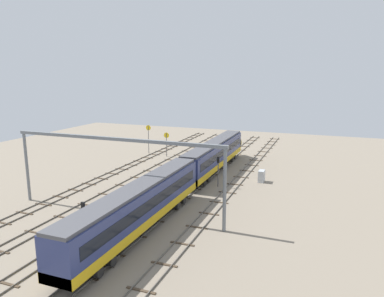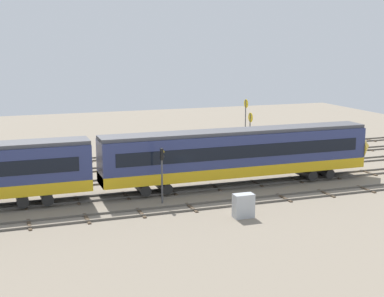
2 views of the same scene
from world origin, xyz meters
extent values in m
plane|color=gray|center=(0.00, 0.00, 0.00)|extent=(98.78, 98.78, 0.00)
cube|color=#59544C|center=(0.00, -10.58, 0.08)|extent=(82.78, 0.07, 0.16)
cube|color=#59544C|center=(0.00, -9.14, 0.08)|extent=(82.78, 0.07, 0.16)
cube|color=#473828|center=(-27.59, -9.86, 0.04)|extent=(0.24, 2.40, 0.08)
cube|color=#473828|center=(-23.65, -9.86, 0.04)|extent=(0.24, 2.40, 0.08)
cube|color=#473828|center=(-19.71, -9.86, 0.04)|extent=(0.24, 2.40, 0.08)
cube|color=#473828|center=(-15.77, -9.86, 0.04)|extent=(0.24, 2.40, 0.08)
cube|color=#473828|center=(-11.83, -9.86, 0.04)|extent=(0.24, 2.40, 0.08)
cube|color=#473828|center=(-7.88, -9.86, 0.04)|extent=(0.24, 2.40, 0.08)
cube|color=#473828|center=(-3.94, -9.86, 0.04)|extent=(0.24, 2.40, 0.08)
cube|color=#473828|center=(0.00, -9.86, 0.04)|extent=(0.24, 2.40, 0.08)
cube|color=#473828|center=(3.94, -9.86, 0.04)|extent=(0.24, 2.40, 0.08)
cube|color=#473828|center=(7.88, -9.86, 0.04)|extent=(0.24, 2.40, 0.08)
cube|color=#473828|center=(11.83, -9.86, 0.04)|extent=(0.24, 2.40, 0.08)
cube|color=#473828|center=(15.77, -9.86, 0.04)|extent=(0.24, 2.40, 0.08)
cube|color=#473828|center=(19.71, -9.86, 0.04)|extent=(0.24, 2.40, 0.08)
cube|color=#473828|center=(23.65, -9.86, 0.04)|extent=(0.24, 2.40, 0.08)
cube|color=#473828|center=(27.59, -9.86, 0.04)|extent=(0.24, 2.40, 0.08)
cube|color=#473828|center=(31.54, -9.86, 0.04)|extent=(0.24, 2.40, 0.08)
cube|color=#473828|center=(35.48, -9.86, 0.04)|extent=(0.24, 2.40, 0.08)
cube|color=#473828|center=(39.42, -9.86, 0.04)|extent=(0.24, 2.40, 0.08)
cube|color=#59544C|center=(0.00, -5.65, 0.08)|extent=(82.78, 0.07, 0.16)
cube|color=#59544C|center=(0.00, -4.21, 0.08)|extent=(82.78, 0.07, 0.16)
cube|color=#473828|center=(-27.59, -4.93, 0.04)|extent=(0.24, 2.40, 0.08)
cube|color=#473828|center=(-23.65, -4.93, 0.04)|extent=(0.24, 2.40, 0.08)
cube|color=#473828|center=(-19.71, -4.93, 0.04)|extent=(0.24, 2.40, 0.08)
cube|color=#473828|center=(-15.77, -4.93, 0.04)|extent=(0.24, 2.40, 0.08)
cube|color=#473828|center=(-11.83, -4.93, 0.04)|extent=(0.24, 2.40, 0.08)
cube|color=#473828|center=(-7.88, -4.93, 0.04)|extent=(0.24, 2.40, 0.08)
cube|color=#473828|center=(-3.94, -4.93, 0.04)|extent=(0.24, 2.40, 0.08)
cube|color=#473828|center=(0.00, -4.93, 0.04)|extent=(0.24, 2.40, 0.08)
cube|color=#473828|center=(3.94, -4.93, 0.04)|extent=(0.24, 2.40, 0.08)
cube|color=#473828|center=(7.88, -4.93, 0.04)|extent=(0.24, 2.40, 0.08)
cube|color=#473828|center=(11.83, -4.93, 0.04)|extent=(0.24, 2.40, 0.08)
cube|color=#473828|center=(15.77, -4.93, 0.04)|extent=(0.24, 2.40, 0.08)
cube|color=#473828|center=(19.71, -4.93, 0.04)|extent=(0.24, 2.40, 0.08)
cube|color=#473828|center=(23.65, -4.93, 0.04)|extent=(0.24, 2.40, 0.08)
cube|color=#473828|center=(27.59, -4.93, 0.04)|extent=(0.24, 2.40, 0.08)
cube|color=#473828|center=(31.54, -4.93, 0.04)|extent=(0.24, 2.40, 0.08)
cube|color=#473828|center=(35.48, -4.93, 0.04)|extent=(0.24, 2.40, 0.08)
cube|color=#473828|center=(39.42, -4.93, 0.04)|extent=(0.24, 2.40, 0.08)
cube|color=#59544C|center=(0.00, -0.72, 0.08)|extent=(82.78, 0.07, 0.16)
cube|color=#59544C|center=(0.00, 0.72, 0.08)|extent=(82.78, 0.07, 0.16)
cube|color=#473828|center=(-30.50, 0.00, 0.04)|extent=(0.24, 2.40, 0.08)
cube|color=#473828|center=(-26.14, 0.00, 0.04)|extent=(0.24, 2.40, 0.08)
cube|color=#473828|center=(-21.78, 0.00, 0.04)|extent=(0.24, 2.40, 0.08)
cube|color=#473828|center=(-17.43, 0.00, 0.04)|extent=(0.24, 2.40, 0.08)
cube|color=#473828|center=(-13.07, 0.00, 0.04)|extent=(0.24, 2.40, 0.08)
cube|color=#473828|center=(-8.71, 0.00, 0.04)|extent=(0.24, 2.40, 0.08)
cube|color=#473828|center=(-4.36, 0.00, 0.04)|extent=(0.24, 2.40, 0.08)
cube|color=#473828|center=(0.00, 0.00, 0.04)|extent=(0.24, 2.40, 0.08)
cube|color=#473828|center=(4.36, 0.00, 0.04)|extent=(0.24, 2.40, 0.08)
cube|color=#473828|center=(8.71, 0.00, 0.04)|extent=(0.24, 2.40, 0.08)
cube|color=#473828|center=(13.07, 0.00, 0.04)|extent=(0.24, 2.40, 0.08)
cube|color=#473828|center=(17.43, 0.00, 0.04)|extent=(0.24, 2.40, 0.08)
cube|color=#473828|center=(21.78, 0.00, 0.04)|extent=(0.24, 2.40, 0.08)
cube|color=#473828|center=(26.14, 0.00, 0.04)|extent=(0.24, 2.40, 0.08)
cube|color=#473828|center=(30.50, 0.00, 0.04)|extent=(0.24, 2.40, 0.08)
cube|color=#473828|center=(34.85, 0.00, 0.04)|extent=(0.24, 2.40, 0.08)
cube|color=#473828|center=(39.21, 0.00, 0.04)|extent=(0.24, 2.40, 0.08)
cube|color=#59544C|center=(0.00, 4.21, 0.08)|extent=(82.78, 0.07, 0.16)
cube|color=#59544C|center=(0.00, 5.65, 0.08)|extent=(82.78, 0.07, 0.16)
cube|color=#473828|center=(-22.76, 4.93, 0.04)|extent=(0.24, 2.40, 0.08)
cube|color=#473828|center=(-18.63, 4.93, 0.04)|extent=(0.24, 2.40, 0.08)
cube|color=#473828|center=(-14.49, 4.93, 0.04)|extent=(0.24, 2.40, 0.08)
cube|color=#473828|center=(-10.35, 4.93, 0.04)|extent=(0.24, 2.40, 0.08)
cube|color=#473828|center=(-6.21, 4.93, 0.04)|extent=(0.24, 2.40, 0.08)
cube|color=#473828|center=(-2.07, 4.93, 0.04)|extent=(0.24, 2.40, 0.08)
cube|color=#473828|center=(2.07, 4.93, 0.04)|extent=(0.24, 2.40, 0.08)
cube|color=#473828|center=(6.21, 4.93, 0.04)|extent=(0.24, 2.40, 0.08)
cube|color=#473828|center=(10.35, 4.93, 0.04)|extent=(0.24, 2.40, 0.08)
cube|color=#473828|center=(14.49, 4.93, 0.04)|extent=(0.24, 2.40, 0.08)
cube|color=#473828|center=(18.63, 4.93, 0.04)|extent=(0.24, 2.40, 0.08)
cube|color=#473828|center=(22.76, 4.93, 0.04)|extent=(0.24, 2.40, 0.08)
cube|color=#473828|center=(26.90, 4.93, 0.04)|extent=(0.24, 2.40, 0.08)
cube|color=#473828|center=(31.04, 4.93, 0.04)|extent=(0.24, 2.40, 0.08)
cube|color=#473828|center=(35.18, 4.93, 0.04)|extent=(0.24, 2.40, 0.08)
cube|color=#473828|center=(39.32, 4.93, 0.04)|extent=(0.24, 2.40, 0.08)
cube|color=#59544C|center=(0.00, 9.14, 0.08)|extent=(82.78, 0.07, 0.16)
cube|color=#59544C|center=(0.00, 10.58, 0.08)|extent=(82.78, 0.07, 0.16)
cube|color=#473828|center=(-22.17, 9.86, 0.04)|extent=(0.24, 2.40, 0.08)
cube|color=#473828|center=(-19.22, 9.86, 0.04)|extent=(0.24, 2.40, 0.08)
cube|color=#473828|center=(-16.26, 9.86, 0.04)|extent=(0.24, 2.40, 0.08)
cube|color=#473828|center=(-13.30, 9.86, 0.04)|extent=(0.24, 2.40, 0.08)
cube|color=#473828|center=(-10.35, 9.86, 0.04)|extent=(0.24, 2.40, 0.08)
cube|color=#473828|center=(-7.39, 9.86, 0.04)|extent=(0.24, 2.40, 0.08)
cube|color=#473828|center=(-4.43, 9.86, 0.04)|extent=(0.24, 2.40, 0.08)
cube|color=#473828|center=(-1.48, 9.86, 0.04)|extent=(0.24, 2.40, 0.08)
cube|color=#473828|center=(1.48, 9.86, 0.04)|extent=(0.24, 2.40, 0.08)
cube|color=#473828|center=(4.43, 9.86, 0.04)|extent=(0.24, 2.40, 0.08)
cube|color=#473828|center=(7.39, 9.86, 0.04)|extent=(0.24, 2.40, 0.08)
cube|color=#473828|center=(10.35, 9.86, 0.04)|extent=(0.24, 2.40, 0.08)
cube|color=#473828|center=(13.30, 9.86, 0.04)|extent=(0.24, 2.40, 0.08)
cube|color=#473828|center=(16.26, 9.86, 0.04)|extent=(0.24, 2.40, 0.08)
cube|color=#473828|center=(19.22, 9.86, 0.04)|extent=(0.24, 2.40, 0.08)
cube|color=#473828|center=(22.17, 9.86, 0.04)|extent=(0.24, 2.40, 0.08)
cube|color=#473828|center=(25.13, 9.86, 0.04)|extent=(0.24, 2.40, 0.08)
cube|color=#473828|center=(28.09, 9.86, 0.04)|extent=(0.24, 2.40, 0.08)
cube|color=#473828|center=(31.04, 9.86, 0.04)|extent=(0.24, 2.40, 0.08)
cube|color=#473828|center=(34.00, 9.86, 0.04)|extent=(0.24, 2.40, 0.08)
cube|color=#473828|center=(36.96, 9.86, 0.04)|extent=(0.24, 2.40, 0.08)
cube|color=#473828|center=(39.91, 9.86, 0.04)|extent=(0.24, 2.40, 0.08)
cube|color=navy|center=(5.98, -4.93, 2.86)|extent=(24.00, 2.90, 3.60)
cube|color=gold|center=(5.98, -4.93, 1.51)|extent=(24.00, 2.94, 0.90)
cube|color=#4C4C51|center=(5.98, -4.93, 4.81)|extent=(24.00, 2.50, 0.30)
cube|color=black|center=(5.98, -6.39, 3.29)|extent=(22.00, 0.04, 1.10)
cube|color=black|center=(5.98, -3.47, 3.29)|extent=(22.00, 0.04, 1.10)
cylinder|color=black|center=(-2.60, -4.93, 0.61)|extent=(0.90, 2.70, 0.90)
cylinder|color=black|center=(-0.80, -4.93, 0.61)|extent=(0.90, 2.70, 0.90)
cylinder|color=black|center=(12.76, -4.93, 0.61)|extent=(0.90, 2.70, 0.90)
cylinder|color=black|center=(14.56, -4.93, 0.61)|extent=(0.90, 2.70, 0.90)
cube|color=navy|center=(-18.82, -4.93, 2.86)|extent=(24.00, 2.90, 3.60)
cube|color=gold|center=(-18.82, -4.93, 1.51)|extent=(24.00, 2.94, 0.90)
cube|color=#4C4C51|center=(-18.82, -4.93, 4.81)|extent=(24.00, 2.50, 0.30)
cube|color=black|center=(-18.82, -6.39, 3.29)|extent=(22.00, 0.04, 1.10)
cube|color=black|center=(-18.82, -3.47, 3.29)|extent=(22.00, 0.04, 1.10)
cylinder|color=black|center=(-27.40, -4.93, 0.61)|extent=(0.90, 2.70, 0.90)
cylinder|color=black|center=(-25.60, -4.93, 0.61)|extent=(0.90, 2.70, 0.90)
cylinder|color=black|center=(-12.04, -4.93, 0.61)|extent=(0.90, 2.70, 0.90)
cylinder|color=black|center=(-10.24, -4.93, 0.61)|extent=(0.90, 2.70, 0.90)
cone|color=gold|center=(18.78, -4.93, 2.68)|extent=(1.60, 3.24, 3.24)
cylinder|color=slate|center=(-15.54, -12.70, 4.25)|extent=(0.36, 0.36, 8.50)
cylinder|color=slate|center=(-15.54, 12.68, 4.25)|extent=(0.36, 0.36, 8.50)
cube|color=slate|center=(-15.54, -0.01, 8.67)|extent=(0.40, 25.99, 0.35)
cylinder|color=#4C4C51|center=(12.76, 6.88, 2.31)|extent=(0.12, 0.12, 4.63)
cylinder|color=yellow|center=(12.80, 6.88, 4.15)|extent=(0.05, 1.06, 1.06)
cube|color=black|center=(12.83, 6.88, 4.15)|extent=(0.02, 0.48, 0.12)
cylinder|color=#4C4C51|center=(14.41, 11.61, 2.80)|extent=(0.12, 0.12, 5.59)
cylinder|color=yellow|center=(14.45, 11.61, 5.12)|extent=(0.05, 1.05, 1.05)
cube|color=black|center=(14.48, 11.61, 5.12)|extent=(0.02, 0.47, 0.12)
cylinder|color=#4C4C51|center=(-1.72, -7.85, 1.72)|extent=(0.14, 0.14, 3.45)
cube|color=black|center=(-1.72, -7.85, 3.90)|extent=(0.20, 0.32, 0.90)
sphere|color=yellow|center=(-1.61, -7.85, 4.09)|extent=(0.20, 0.20, 0.20)
sphere|color=#262626|center=(-1.61, -7.85, 3.70)|extent=(0.20, 0.20, 0.20)
cylinder|color=#4C4C51|center=(-23.52, -1.86, 1.75)|extent=(0.14, 0.14, 3.50)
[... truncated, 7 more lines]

